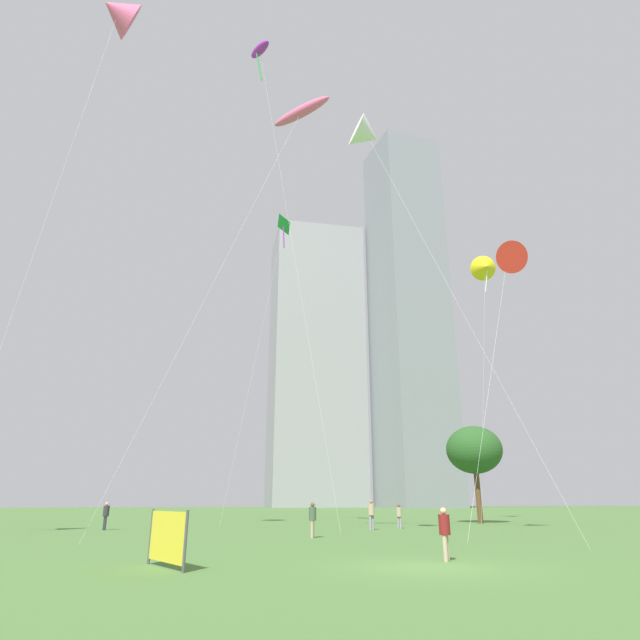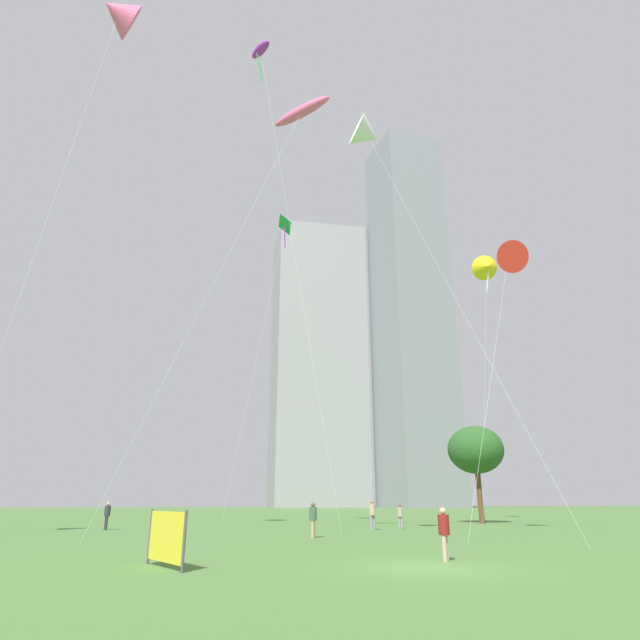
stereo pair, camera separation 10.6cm
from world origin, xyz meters
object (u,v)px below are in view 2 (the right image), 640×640
person_standing_2 (400,514)px  kite_flying_6 (302,112)px  person_standing_3 (107,514)px  distant_highrise_0 (411,309)px  person_standing_4 (372,512)px  kite_flying_7 (119,13)px  kite_flying_1 (260,50)px  park_tree_0 (476,450)px  distant_highrise_1 (317,362)px  kite_flying_5 (486,267)px  kite_flying_2 (285,229)px  person_standing_5 (313,517)px  kite_flying_0 (508,257)px  person_standing_0 (444,530)px  event_banner (166,537)px  kite_flying_4 (367,134)px

person_standing_2 → kite_flying_6: kite_flying_6 is taller
person_standing_3 → distant_highrise_0: 119.92m
distant_highrise_0 → person_standing_4: bearing=-122.3°
person_standing_4 → kite_flying_7: kite_flying_7 is taller
kite_flying_1 → park_tree_0: bearing=23.7°
distant_highrise_1 → kite_flying_5: bearing=-91.4°
distant_highrise_1 → kite_flying_2: bearing=-102.2°
person_standing_5 → kite_flying_6: size_ratio=0.07×
person_standing_4 → park_tree_0: 14.54m
distant_highrise_0 → distant_highrise_1: size_ratio=1.30×
kite_flying_0 → kite_flying_1: kite_flying_1 is taller
kite_flying_1 → kite_flying_2: size_ratio=1.38×
person_standing_3 → kite_flying_7: bearing=-38.3°
kite_flying_2 → kite_flying_6: size_ratio=1.02×
kite_flying_2 → park_tree_0: kite_flying_2 is taller
kite_flying_7 → distant_highrise_1: (40.78, 115.70, 6.76)m
person_standing_0 → kite_flying_1: 37.73m
kite_flying_6 → kite_flying_5: bearing=35.4°
kite_flying_6 → park_tree_0: kite_flying_6 is taller
person_standing_0 → person_standing_3: (-12.69, 21.45, 0.06)m
person_standing_3 → kite_flying_6: (9.99, -11.22, 23.79)m
park_tree_0 → event_banner: park_tree_0 is taller
kite_flying_7 → person_standing_5: bearing=-8.2°
person_standing_3 → kite_flying_6: 28.13m
kite_flying_0 → kite_flying_4: bearing=-165.2°
distant_highrise_0 → kite_flying_4: bearing=-121.6°
distant_highrise_1 → person_standing_5: bearing=-100.7°
person_standing_5 → kite_flying_5: kite_flying_5 is taller
kite_flying_0 → kite_flying_4: (-10.08, -2.67, 5.46)m
kite_flying_0 → kite_flying_5: kite_flying_5 is taller
kite_flying_6 → kite_flying_7: size_ratio=0.74×
kite_flying_5 → distant_highrise_1: 104.96m
distant_highrise_0 → event_banner: (-56.83, -110.90, -50.93)m
person_standing_3 → event_banner: person_standing_3 is taller
distant_highrise_0 → park_tree_0: bearing=-117.7°
kite_flying_2 → kite_flying_1: bearing=-111.0°
person_standing_0 → distant_highrise_1: (25.99, 128.88, 38.79)m
distant_highrise_1 → distant_highrise_0: bearing=-35.5°
person_standing_3 → kite_flying_4: kite_flying_4 is taller
person_standing_2 → park_tree_0: bearing=-112.3°
park_tree_0 → kite_flying_0: bearing=-107.9°
person_standing_3 → distant_highrise_0: bearing=121.7°
park_tree_0 → kite_flying_1: bearing=-156.3°
person_standing_2 → person_standing_4: person_standing_4 is taller
event_banner → park_tree_0: bearing=45.9°
park_tree_0 → person_standing_4: bearing=-148.4°
person_standing_0 → kite_flying_7: size_ratio=0.05×
person_standing_0 → kite_flying_1: (-4.92, 15.86, 33.88)m
kite_flying_6 → event_banner: (-5.65, -9.90, -23.94)m
kite_flying_4 → kite_flying_5: bearing=44.5°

